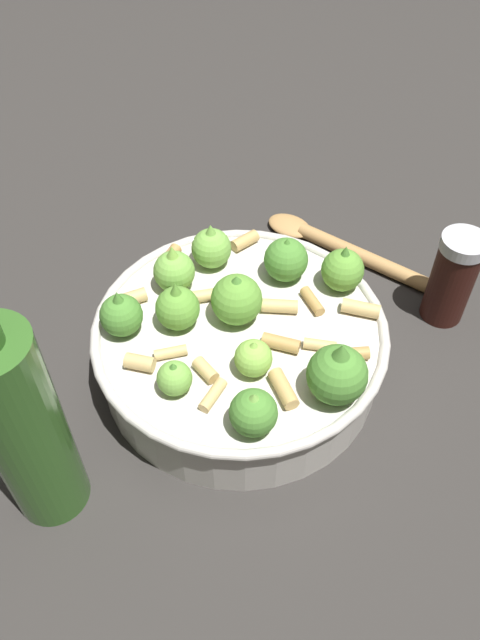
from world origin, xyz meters
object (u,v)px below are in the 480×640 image
cooking_pan (241,341)px  pepper_shaker (453,278)px  olive_oil_bottle (23,425)px  wooden_spoon (346,250)px

cooking_pan → pepper_shaker: (0.21, 0.02, 0.01)m
pepper_shaker → olive_oil_bottle: 0.40m
olive_oil_bottle → wooden_spoon: 0.40m
pepper_shaker → wooden_spoon: size_ratio=0.52×
wooden_spoon → olive_oil_bottle: bearing=-146.1°
olive_oil_bottle → pepper_shaker: bearing=16.1°
cooking_pan → olive_oil_bottle: olive_oil_bottle is taller
cooking_pan → olive_oil_bottle: bearing=-152.7°
cooking_pan → pepper_shaker: bearing=5.9°
cooking_pan → wooden_spoon: bearing=40.4°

